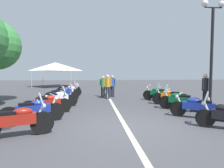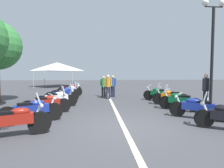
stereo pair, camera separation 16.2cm
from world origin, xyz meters
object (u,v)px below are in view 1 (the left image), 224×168
motorcycle_right_row_3 (170,97)px  bystander_0 (108,85)px  bystander_4 (103,85)px  motorcycle_left_row_4 (62,95)px  motorcycle_left_row_0 (17,121)px  motorcycle_left_row_2 (48,103)px  motorcycle_right_row_4 (159,94)px  street_lamp_twin_globe (212,37)px  bystander_2 (205,87)px  event_tent (55,67)px  motorcycle_right_row_2 (179,101)px  motorcycle_right_row_1 (198,107)px  motorcycle_left_row_5 (65,92)px  motorcycle_left_row_7 (69,89)px  motorcycle_left_row_1 (34,110)px  motorcycle_left_row_6 (69,90)px  motorcycle_left_row_3 (58,98)px  bystander_3 (112,84)px

motorcycle_right_row_3 → bystander_0: bearing=-11.8°
bystander_4 → motorcycle_left_row_4: bearing=151.9°
motorcycle_left_row_4 → bystander_0: 3.20m
motorcycle_left_row_0 → motorcycle_left_row_2: 2.90m
motorcycle_left_row_0 → motorcycle_right_row_4: 8.83m
motorcycle_left_row_0 → motorcycle_right_row_4: size_ratio=1.04×
motorcycle_right_row_4 → street_lamp_twin_globe: street_lamp_twin_globe is taller
bystander_2 → event_tent: 18.88m
motorcycle_left_row_4 → motorcycle_right_row_2: bearing=-51.5°
motorcycle_left_row_4 → motorcycle_right_row_1: bearing=-62.4°
bystander_4 → event_tent: size_ratio=0.31×
motorcycle_left_row_5 → motorcycle_left_row_7: 3.13m
motorcycle_left_row_5 → motorcycle_left_row_7: (3.12, 0.15, -0.02)m
motorcycle_left_row_0 → motorcycle_left_row_1: bearing=69.5°
bystander_2 → event_tent: bearing=-175.1°
motorcycle_right_row_3 → event_tent: size_ratio=0.36×
motorcycle_right_row_1 → motorcycle_left_row_0: bearing=50.1°
motorcycle_left_row_5 → motorcycle_left_row_0: bearing=-118.5°
bystander_4 → event_tent: event_tent is taller
motorcycle_left_row_6 → motorcycle_right_row_1: bearing=-67.6°
motorcycle_left_row_3 → event_tent: size_ratio=0.41×
bystander_2 → event_tent: size_ratio=0.35×
motorcycle_right_row_1 → bystander_0: (5.81, 3.16, 0.53)m
motorcycle_left_row_4 → motorcycle_left_row_7: (4.57, 0.21, -0.02)m
motorcycle_left_row_0 → motorcycle_right_row_4: (6.14, -6.35, -0.01)m
motorcycle_left_row_3 → event_tent: event_tent is taller
motorcycle_right_row_2 → bystander_0: 5.30m
motorcycle_left_row_6 → bystander_0: size_ratio=1.19×
bystander_3 → bystander_4: size_ratio=1.03×
motorcycle_left_row_0 → motorcycle_left_row_6: (9.02, -0.14, -0.03)m
motorcycle_left_row_1 → motorcycle_left_row_6: (7.61, -0.15, -0.02)m
motorcycle_left_row_6 → motorcycle_right_row_4: size_ratio=1.07×
motorcycle_left_row_5 → motorcycle_right_row_2: size_ratio=1.14×
motorcycle_left_row_2 → street_lamp_twin_globe: bearing=-19.3°
motorcycle_left_row_7 → street_lamp_twin_globe: 11.35m
motorcycle_right_row_3 → street_lamp_twin_globe: (-1.08, -1.66, 3.16)m
motorcycle_left_row_7 → bystander_2: bystander_2 is taller
bystander_3 → motorcycle_left_row_7: bearing=87.3°
motorcycle_right_row_1 → event_tent: (17.52, 9.19, 2.19)m
motorcycle_left_row_2 → motorcycle_left_row_7: (7.76, 0.15, -0.02)m
bystander_4 → event_tent: (10.77, 5.75, 1.73)m
motorcycle_left_row_3 → street_lamp_twin_globe: 8.52m
motorcycle_left_row_3 → motorcycle_left_row_2: bearing=-112.2°
motorcycle_right_row_2 → motorcycle_right_row_4: motorcycle_right_row_2 is taller
motorcycle_left_row_1 → bystander_0: (5.88, -3.10, 0.52)m
motorcycle_left_row_2 → bystander_0: bystander_0 is taller
motorcycle_right_row_2 → street_lamp_twin_globe: bearing=-131.9°
street_lamp_twin_globe → bystander_0: size_ratio=3.20×
bystander_2 → motorcycle_right_row_1: bearing=-68.6°
motorcycle_left_row_1 → motorcycle_left_row_7: motorcycle_left_row_1 is taller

